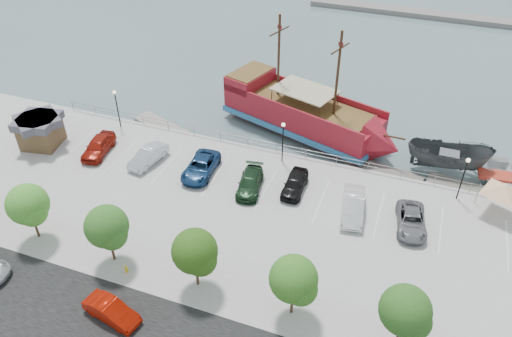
% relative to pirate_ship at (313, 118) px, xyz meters
% --- Properties ---
extents(ground, '(160.00, 160.00, 0.00)m').
position_rel_pirate_ship_xyz_m(ground, '(-1.17, -13.42, -2.13)').
color(ground, '#4C6163').
extents(sidewalk, '(100.00, 4.00, 0.05)m').
position_rel_pirate_ship_xyz_m(sidewalk, '(-1.17, -23.42, -1.11)').
color(sidewalk, gray).
rests_on(sidewalk, land_slab).
extents(seawall_railing, '(50.00, 0.06, 1.00)m').
position_rel_pirate_ship_xyz_m(seawall_railing, '(-1.17, -5.62, -0.60)').
color(seawall_railing, slate).
rests_on(seawall_railing, land_slab).
extents(far_shore, '(40.00, 3.00, 0.80)m').
position_rel_pirate_ship_xyz_m(far_shore, '(8.83, 41.58, -1.73)').
color(far_shore, slate).
rests_on(far_shore, ground).
extents(pirate_ship, '(20.52, 11.12, 12.71)m').
position_rel_pirate_ship_xyz_m(pirate_ship, '(0.00, 0.00, 0.00)').
color(pirate_ship, maroon).
rests_on(pirate_ship, ground).
extents(patrol_boat, '(8.01, 3.58, 3.01)m').
position_rel_pirate_ship_xyz_m(patrol_boat, '(13.74, -1.81, -0.62)').
color(patrol_boat, '#3D4143').
rests_on(patrol_boat, ground).
extents(speedboat, '(5.22, 6.88, 1.34)m').
position_rel_pirate_ship_xyz_m(speedboat, '(18.54, -2.29, -1.46)').
color(speedboat, silver).
rests_on(speedboat, ground).
extents(dock_west, '(7.33, 4.22, 0.40)m').
position_rel_pirate_ship_xyz_m(dock_west, '(-15.83, -4.22, -1.93)').
color(dock_west, gray).
rests_on(dock_west, ground).
extents(dock_mid, '(7.54, 3.38, 0.42)m').
position_rel_pirate_ship_xyz_m(dock_mid, '(8.26, -4.22, -1.92)').
color(dock_mid, '#696359').
rests_on(dock_mid, ground).
extents(dock_east, '(7.56, 2.92, 0.42)m').
position_rel_pirate_ship_xyz_m(dock_east, '(15.92, -4.22, -1.92)').
color(dock_east, '#6C685B').
rests_on(dock_east, ground).
extents(shed, '(4.41, 4.41, 3.11)m').
position_rel_pirate_ship_xyz_m(shed, '(-24.60, -12.48, 0.53)').
color(shed, brown).
rests_on(shed, land_slab).
extents(canopy_tent, '(5.27, 5.27, 3.34)m').
position_rel_pirate_ship_xyz_m(canopy_tent, '(17.95, -7.63, 1.78)').
color(canopy_tent, slate).
rests_on(canopy_tent, land_slab).
extents(street_sedan, '(4.35, 2.21, 1.37)m').
position_rel_pirate_ship_xyz_m(street_sedan, '(-6.30, -27.99, -0.45)').
color(street_sedan, '#A71303').
rests_on(street_sedan, street).
extents(fire_hydrant, '(0.24, 0.24, 0.69)m').
position_rel_pirate_ship_xyz_m(fire_hydrant, '(-7.58, -24.22, -0.75)').
color(fire_hydrant, gold).
rests_on(fire_hydrant, sidewalk).
extents(lamp_post_left, '(0.36, 0.36, 4.28)m').
position_rel_pirate_ship_xyz_m(lamp_post_left, '(-19.17, -6.92, 1.81)').
color(lamp_post_left, black).
rests_on(lamp_post_left, land_slab).
extents(lamp_post_mid, '(0.36, 0.36, 4.28)m').
position_rel_pirate_ship_xyz_m(lamp_post_mid, '(-1.17, -6.92, 1.81)').
color(lamp_post_mid, black).
rests_on(lamp_post_mid, land_slab).
extents(lamp_post_right, '(0.36, 0.36, 4.28)m').
position_rel_pirate_ship_xyz_m(lamp_post_right, '(14.83, -6.92, 1.81)').
color(lamp_post_right, black).
rests_on(lamp_post_right, land_slab).
extents(tree_b, '(3.30, 3.20, 5.00)m').
position_rel_pirate_ship_xyz_m(tree_b, '(-16.03, -23.50, 2.17)').
color(tree_b, '#473321').
rests_on(tree_b, sidewalk).
extents(tree_c, '(3.30, 3.20, 5.00)m').
position_rel_pirate_ship_xyz_m(tree_c, '(-9.03, -23.50, 2.17)').
color(tree_c, '#473321').
rests_on(tree_c, sidewalk).
extents(tree_d, '(3.30, 3.20, 5.00)m').
position_rel_pirate_ship_xyz_m(tree_d, '(-2.03, -23.50, 2.17)').
color(tree_d, '#473321').
rests_on(tree_d, sidewalk).
extents(tree_e, '(3.30, 3.20, 5.00)m').
position_rel_pirate_ship_xyz_m(tree_e, '(4.97, -23.50, 2.17)').
color(tree_e, '#473321').
rests_on(tree_e, sidewalk).
extents(tree_f, '(3.30, 3.20, 5.00)m').
position_rel_pirate_ship_xyz_m(tree_f, '(11.97, -23.50, 2.17)').
color(tree_f, '#473321').
rests_on(tree_f, sidewalk).
extents(parked_car_a, '(2.65, 5.06, 1.64)m').
position_rel_pirate_ship_xyz_m(parked_car_a, '(-18.44, -11.84, -0.31)').
color(parked_car_a, maroon).
rests_on(parked_car_a, land_slab).
extents(parked_car_b, '(2.30, 4.72, 1.49)m').
position_rel_pirate_ship_xyz_m(parked_car_b, '(-13.06, -11.57, -0.38)').
color(parked_car_b, silver).
rests_on(parked_car_b, land_slab).
extents(parked_car_c, '(2.80, 5.43, 1.46)m').
position_rel_pirate_ship_xyz_m(parked_car_c, '(-7.64, -11.36, -0.40)').
color(parked_car_c, navy).
rests_on(parked_car_c, land_slab).
extents(parked_car_d, '(2.73, 5.03, 1.38)m').
position_rel_pirate_ship_xyz_m(parked_car_d, '(-2.54, -11.95, -0.44)').
color(parked_car_d, black).
rests_on(parked_car_d, land_slab).
extents(parked_car_e, '(1.90, 4.44, 1.50)m').
position_rel_pirate_ship_xyz_m(parked_car_e, '(1.23, -10.74, -0.38)').
color(parked_car_e, black).
rests_on(parked_car_e, land_slab).
extents(parked_car_f, '(2.52, 5.29, 1.67)m').
position_rel_pirate_ship_xyz_m(parked_car_f, '(6.66, -12.02, -0.29)').
color(parked_car_f, white).
rests_on(parked_car_f, land_slab).
extents(parked_car_g, '(3.02, 5.18, 1.36)m').
position_rel_pirate_ship_xyz_m(parked_car_g, '(11.43, -12.06, -0.45)').
color(parked_car_g, slate).
rests_on(parked_car_g, land_slab).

